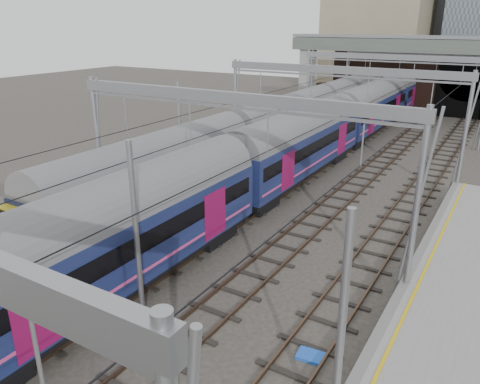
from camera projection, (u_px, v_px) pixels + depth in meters
The scene contains 10 objects.
ground at pixel (104, 350), 16.08m from camera, with size 160.00×160.00×0.00m, color #38332D.
tracks at pixel (291, 209), 28.14m from camera, with size 14.40×80.00×0.22m.
overhead_line at pixel (336, 87), 31.12m from camera, with size 16.80×80.00×8.00m.
retaining_wall at pixel (435, 78), 55.70m from camera, with size 28.00×2.75×9.00m.
overbridge at pixel (416, 55), 50.60m from camera, with size 28.00×3.00×9.25m.
train_main at pixel (341, 123), 39.43m from camera, with size 3.02×69.67×5.12m.
train_second at pixel (285, 124), 39.36m from camera, with size 2.89×50.17×4.95m.
relay_cabinet at pixel (1, 260), 20.77m from camera, with size 0.65×0.54×1.31m, color silver.
equip_cover_b at pixel (140, 315), 17.91m from camera, with size 0.78×0.55×0.09m, color blue.
equip_cover_c at pixel (311, 356), 15.73m from camera, with size 0.93×0.66×0.11m, color blue.
Camera 1 is at (10.85, -8.92, 10.64)m, focal length 35.00 mm.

